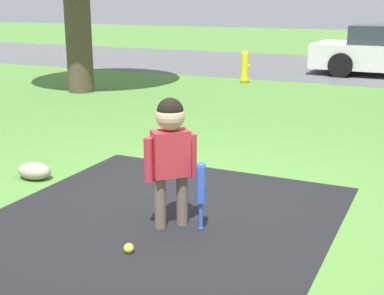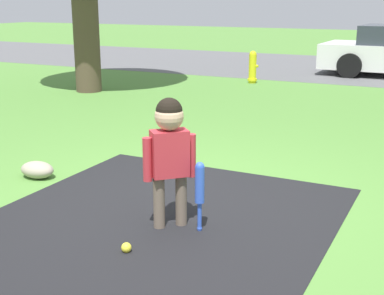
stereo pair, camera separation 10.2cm
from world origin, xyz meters
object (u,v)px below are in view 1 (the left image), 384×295
sports_ball (129,248)px  fire_hydrant (245,67)px  child (171,145)px  baseball_bat (201,187)px

sports_ball → fire_hydrant: bearing=104.0°
child → fire_hydrant: child is taller
child → baseball_bat: child is taller
child → fire_hydrant: bearing=60.7°
sports_ball → baseball_bat: bearing=61.5°
child → baseball_bat: 0.41m
child → baseball_bat: (0.26, 0.02, -0.32)m
child → baseball_bat: bearing=-39.9°
child → baseball_bat: size_ratio=1.85×
baseball_bat → sports_ball: bearing=-118.5°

